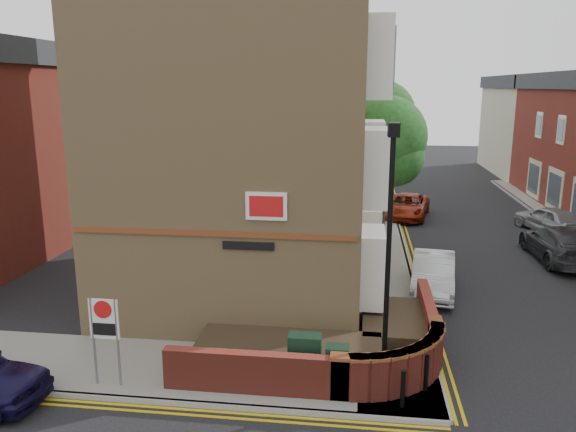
{
  "coord_description": "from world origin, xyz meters",
  "views": [
    {
      "loc": [
        0.9,
        -11.19,
        7.19
      ],
      "look_at": [
        -1.06,
        4.0,
        3.63
      ],
      "focal_mm": 35.0,
      "sensor_mm": 36.0,
      "label": 1
    }
  ],
  "objects_px": {
    "utility_cabinet_large": "(305,358)",
    "silver_car_near": "(433,274)",
    "zone_sign": "(104,326)",
    "lamppost": "(388,259)"
  },
  "relations": [
    {
      "from": "utility_cabinet_large",
      "to": "silver_car_near",
      "type": "xyz_separation_m",
      "value": [
        3.9,
        6.98,
        -0.05
      ]
    },
    {
      "from": "zone_sign",
      "to": "utility_cabinet_large",
      "type": "bearing_deg",
      "value": 9.69
    },
    {
      "from": "lamppost",
      "to": "utility_cabinet_large",
      "type": "xyz_separation_m",
      "value": [
        -1.9,
        0.1,
        -2.62
      ]
    },
    {
      "from": "lamppost",
      "to": "zone_sign",
      "type": "relative_size",
      "value": 2.86
    },
    {
      "from": "lamppost",
      "to": "silver_car_near",
      "type": "bearing_deg",
      "value": 74.22
    },
    {
      "from": "lamppost",
      "to": "utility_cabinet_large",
      "type": "distance_m",
      "value": 3.24
    },
    {
      "from": "silver_car_near",
      "to": "lamppost",
      "type": "bearing_deg",
      "value": -98.2
    },
    {
      "from": "utility_cabinet_large",
      "to": "silver_car_near",
      "type": "relative_size",
      "value": 0.29
    },
    {
      "from": "lamppost",
      "to": "silver_car_near",
      "type": "relative_size",
      "value": 1.54
    },
    {
      "from": "silver_car_near",
      "to": "utility_cabinet_large",
      "type": "bearing_deg",
      "value": -111.62
    }
  ]
}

